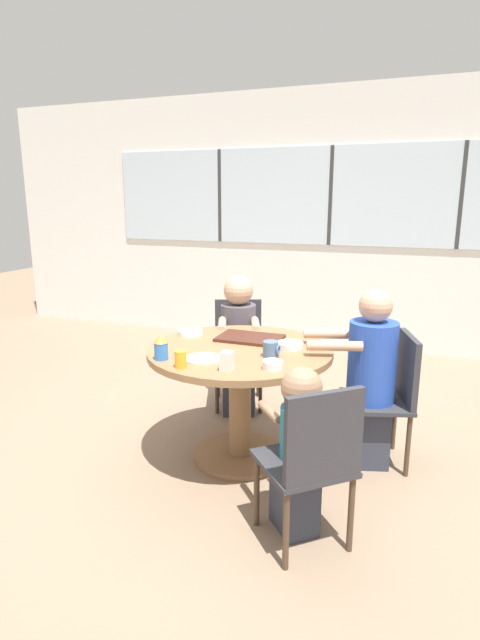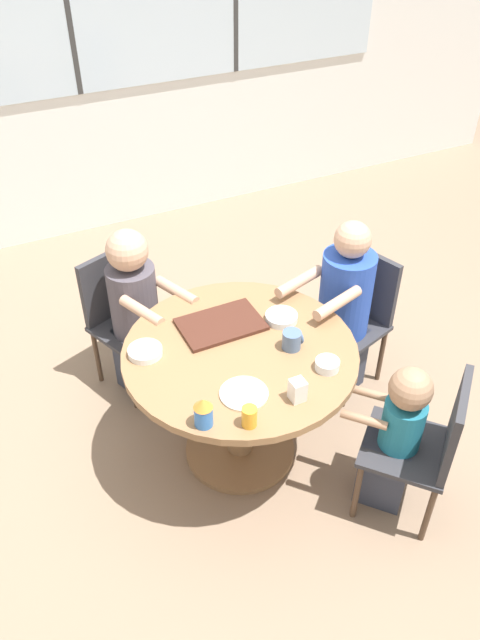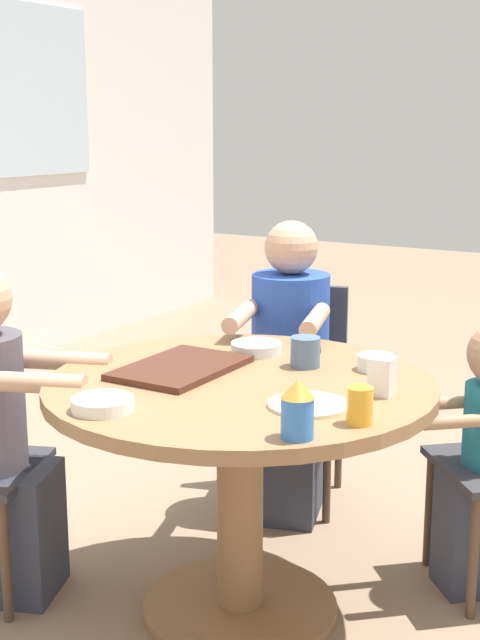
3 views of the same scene
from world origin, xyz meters
name	(u,v)px [view 2 (image 2 of 3)]	position (x,y,z in m)	size (l,w,h in m)	color
ground_plane	(240,450)	(0.00, 0.00, 0.00)	(16.00, 16.00, 0.00)	#8C725B
wall_back_with_windows	(73,55)	(0.00, 2.80, 1.42)	(8.40, 0.08, 2.80)	silver
dining_table	(240,377)	(0.00, 0.00, 0.56)	(1.15, 1.15, 0.74)	olive
chair_for_woman_green_shirt	(121,310)	(-0.35, 0.88, 0.50)	(0.52, 0.52, 0.84)	#333338
chair_for_man_blue_shirt	(357,309)	(0.90, 0.28, 0.50)	(0.50, 0.50, 0.84)	#333338
chair_for_toddler	(429,441)	(0.63, -0.71, 0.50)	(0.56, 0.56, 0.84)	#333338
person_woman_green_shirt	(139,320)	(-0.29, 0.73, 0.51)	(0.44, 0.56, 1.08)	#333847
person_man_blue_shirt	(339,319)	(0.75, 0.23, 0.51)	(0.59, 0.44, 1.12)	#333847
person_toddler	(394,440)	(0.53, -0.59, 0.44)	(0.38, 0.39, 0.88)	#333847
food_tray_dark	(221,324)	(-0.01, 0.20, 0.75)	(0.41, 0.28, 0.02)	#472319
coffee_mug	(292,340)	(0.23, -0.10, 0.79)	(0.10, 0.09, 0.09)	slate
sippy_cup	(203,412)	(-0.35, -0.37, 0.82)	(0.08, 0.08, 0.14)	blue
juice_glass	(249,417)	(-0.18, -0.45, 0.79)	(0.07, 0.07, 0.10)	gold
milk_carton_small	(298,390)	(0.08, -0.41, 0.80)	(0.06, 0.06, 0.11)	silver
bowl_white_shallow	(145,352)	(-0.42, 0.16, 0.76)	(0.16, 0.16, 0.03)	white
bowl_cereal	(327,365)	(0.30, -0.30, 0.77)	(0.11, 0.11, 0.05)	silver
bowl_fruit	(281,317)	(0.29, 0.11, 0.76)	(0.16, 0.16, 0.04)	silver
plate_tortillas	(244,394)	(-0.12, -0.28, 0.75)	(0.22, 0.22, 0.01)	beige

